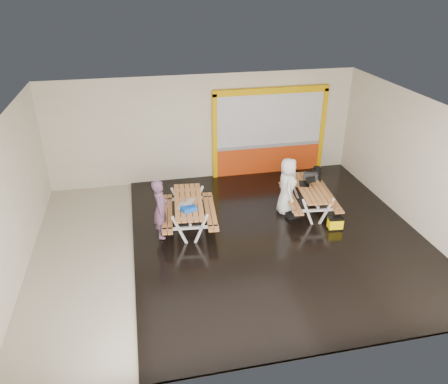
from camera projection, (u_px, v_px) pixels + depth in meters
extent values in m
cube|color=#BEB4A0|center=(231.00, 242.00, 11.11)|extent=(10.00, 8.00, 0.01)
cube|color=white|center=(232.00, 110.00, 9.51)|extent=(10.00, 8.00, 0.01)
cube|color=beige|center=(204.00, 129.00, 13.80)|extent=(10.00, 0.01, 3.50)
cube|color=beige|center=(287.00, 287.00, 6.83)|extent=(10.00, 0.01, 3.50)
cube|color=beige|center=(11.00, 201.00, 9.39)|extent=(0.01, 8.00, 3.50)
cube|color=beige|center=(416.00, 164.00, 11.24)|extent=(0.01, 8.00, 3.50)
cube|color=black|center=(277.00, 235.00, 11.33)|extent=(7.50, 7.98, 0.05)
cube|color=red|center=(268.00, 160.00, 14.71)|extent=(3.60, 0.12, 1.00)
cube|color=gray|center=(269.00, 145.00, 14.47)|extent=(3.60, 0.14, 0.10)
cube|color=silver|center=(270.00, 119.00, 14.06)|extent=(3.60, 0.08, 1.72)
cube|color=#F0AF00|center=(215.00, 138.00, 13.92)|extent=(0.14, 0.16, 2.90)
cube|color=#F0AF00|center=(322.00, 130.00, 14.61)|extent=(0.14, 0.16, 2.90)
cube|color=#F0AF00|center=(272.00, 91.00, 13.61)|extent=(3.88, 0.16, 0.20)
cube|color=#C67E43|center=(177.00, 202.00, 11.30)|extent=(0.32, 2.11, 0.04)
cube|color=#C67E43|center=(183.00, 202.00, 11.32)|extent=(0.32, 2.11, 0.04)
cube|color=#C67E43|center=(188.00, 202.00, 11.34)|extent=(0.32, 2.11, 0.04)
cube|color=#C67E43|center=(194.00, 201.00, 11.35)|extent=(0.32, 2.11, 0.04)
cube|color=#C67E43|center=(200.00, 201.00, 11.37)|extent=(0.32, 2.11, 0.04)
cube|color=white|center=(180.00, 230.00, 10.77)|extent=(0.39, 0.10, 0.84)
cube|color=white|center=(201.00, 229.00, 10.83)|extent=(0.39, 0.10, 0.84)
cube|color=white|center=(190.00, 228.00, 10.78)|extent=(1.44, 0.19, 0.06)
cube|color=white|center=(190.00, 219.00, 10.65)|extent=(0.71, 0.13, 0.06)
cube|color=white|center=(178.00, 200.00, 12.18)|extent=(0.39, 0.10, 0.84)
cube|color=white|center=(197.00, 199.00, 12.24)|extent=(0.39, 0.10, 0.84)
cube|color=white|center=(188.00, 199.00, 12.19)|extent=(1.44, 0.19, 0.06)
cube|color=white|center=(187.00, 190.00, 12.07)|extent=(0.71, 0.13, 0.06)
cube|color=white|center=(189.00, 209.00, 11.43)|extent=(0.22, 1.72, 0.06)
cube|color=#C67E43|center=(165.00, 213.00, 11.41)|extent=(0.31, 2.10, 0.04)
cube|color=#C67E43|center=(170.00, 213.00, 11.43)|extent=(0.31, 2.10, 0.04)
cube|color=#C67E43|center=(208.00, 211.00, 11.53)|extent=(0.31, 2.10, 0.04)
cube|color=#C67E43|center=(213.00, 211.00, 11.55)|extent=(0.31, 2.10, 0.04)
cube|color=#C67E43|center=(301.00, 188.00, 12.13)|extent=(0.35, 2.03, 0.04)
cube|color=#C67E43|center=(305.00, 188.00, 12.14)|extent=(0.35, 2.03, 0.04)
cube|color=#C67E43|center=(310.00, 187.00, 12.15)|extent=(0.35, 2.03, 0.04)
cube|color=#C67E43|center=(315.00, 187.00, 12.17)|extent=(0.35, 2.03, 0.04)
cube|color=#C67E43|center=(320.00, 187.00, 12.18)|extent=(0.35, 2.03, 0.04)
cube|color=white|center=(308.00, 212.00, 11.61)|extent=(0.38, 0.10, 0.81)
cube|color=white|center=(326.00, 211.00, 11.66)|extent=(0.38, 0.10, 0.81)
cube|color=white|center=(317.00, 210.00, 11.61)|extent=(1.39, 0.22, 0.06)
cube|color=white|center=(318.00, 202.00, 11.49)|extent=(0.69, 0.14, 0.06)
cube|color=white|center=(294.00, 187.00, 12.98)|extent=(0.38, 0.10, 0.81)
cube|color=white|center=(311.00, 186.00, 13.03)|extent=(0.38, 0.10, 0.81)
cube|color=white|center=(302.00, 185.00, 12.98)|extent=(1.39, 0.22, 0.06)
cube|color=white|center=(303.00, 178.00, 12.86)|extent=(0.69, 0.14, 0.06)
cube|color=white|center=(310.00, 194.00, 12.25)|extent=(0.25, 1.66, 0.06)
cube|color=#C67E43|center=(288.00, 198.00, 12.24)|extent=(0.35, 2.03, 0.04)
cube|color=#C67E43|center=(293.00, 198.00, 12.25)|extent=(0.35, 2.03, 0.04)
cube|color=#C67E43|center=(326.00, 196.00, 12.34)|extent=(0.35, 2.03, 0.04)
cube|color=#C67E43|center=(331.00, 196.00, 12.35)|extent=(0.35, 2.03, 0.04)
imported|color=#6A4464|center=(161.00, 209.00, 10.87)|extent=(0.50, 0.65, 1.60)
imported|color=white|center=(287.00, 186.00, 12.07)|extent=(0.69, 0.92, 1.69)
cube|color=silver|center=(184.00, 206.00, 11.08)|extent=(0.39, 0.44, 0.02)
cube|color=silver|center=(189.00, 202.00, 10.99)|extent=(0.37, 0.44, 0.07)
cube|color=silver|center=(189.00, 202.00, 10.99)|extent=(0.32, 0.38, 0.06)
cube|color=black|center=(304.00, 184.00, 12.30)|extent=(0.39, 0.46, 0.02)
cube|color=black|center=(311.00, 180.00, 12.22)|extent=(0.37, 0.45, 0.08)
cube|color=silver|center=(310.00, 180.00, 12.22)|extent=(0.32, 0.40, 0.06)
cube|color=blue|center=(189.00, 208.00, 10.86)|extent=(0.42, 0.36, 0.11)
cube|color=black|center=(310.00, 176.00, 12.58)|extent=(0.45, 0.32, 0.18)
cylinder|color=black|center=(311.00, 172.00, 12.52)|extent=(0.30, 0.12, 0.02)
cube|color=black|center=(316.00, 175.00, 13.09)|extent=(0.31, 0.22, 0.42)
cylinder|color=black|center=(317.00, 168.00, 12.99)|extent=(0.21, 0.21, 0.10)
cube|color=black|center=(293.00, 215.00, 12.11)|extent=(0.42, 0.36, 0.14)
cube|color=black|center=(334.00, 228.00, 11.56)|extent=(0.42, 0.30, 0.04)
cube|color=#FDD200|center=(335.00, 223.00, 11.49)|extent=(0.40, 0.28, 0.30)
cube|color=black|center=(336.00, 218.00, 11.42)|extent=(0.42, 0.30, 0.03)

